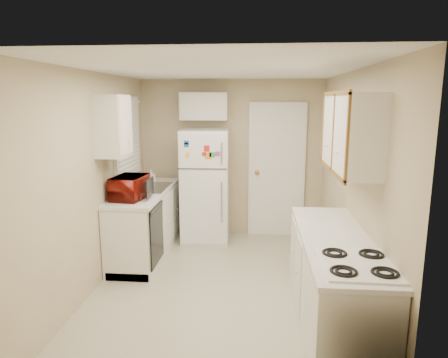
{
  "coord_description": "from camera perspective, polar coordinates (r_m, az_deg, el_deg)",
  "views": [
    {
      "loc": [
        0.39,
        -4.23,
        2.09
      ],
      "look_at": [
        0.0,
        0.5,
        1.15
      ],
      "focal_mm": 32.0,
      "sensor_mm": 36.0,
      "label": 1
    }
  ],
  "objects": [
    {
      "name": "floor",
      "position": [
        4.73,
        -0.52,
        -14.99
      ],
      "size": [
        3.8,
        3.8,
        0.0
      ],
      "primitive_type": "plane",
      "color": "beige",
      "rests_on": "ground"
    },
    {
      "name": "ceiling",
      "position": [
        4.26,
        -0.58,
        15.37
      ],
      "size": [
        3.8,
        3.8,
        0.0
      ],
      "primitive_type": "plane",
      "color": "white",
      "rests_on": "floor"
    },
    {
      "name": "wall_left",
      "position": [
        4.68,
        -17.88,
        -0.31
      ],
      "size": [
        3.8,
        3.8,
        0.0
      ],
      "primitive_type": "plane",
      "color": "tan",
      "rests_on": "floor"
    },
    {
      "name": "wall_right",
      "position": [
        4.44,
        17.76,
        -0.91
      ],
      "size": [
        3.8,
        3.8,
        0.0
      ],
      "primitive_type": "plane",
      "color": "tan",
      "rests_on": "floor"
    },
    {
      "name": "wall_back",
      "position": [
        6.21,
        1.08,
        2.96
      ],
      "size": [
        2.8,
        2.8,
        0.0
      ],
      "primitive_type": "plane",
      "color": "tan",
      "rests_on": "floor"
    },
    {
      "name": "wall_front",
      "position": [
        2.53,
        -4.59,
        -9.47
      ],
      "size": [
        2.8,
        2.8,
        0.0
      ],
      "primitive_type": "plane",
      "color": "tan",
      "rests_on": "floor"
    },
    {
      "name": "left_counter",
      "position": [
        5.59,
        -11.03,
        -6.07
      ],
      "size": [
        0.6,
        1.8,
        0.9
      ],
      "primitive_type": "cube",
      "color": "silver",
      "rests_on": "floor"
    },
    {
      "name": "dishwasher",
      "position": [
        4.95,
        -9.66,
        -7.81
      ],
      "size": [
        0.03,
        0.58,
        0.72
      ],
      "primitive_type": "cube",
      "color": "black",
      "rests_on": "floor"
    },
    {
      "name": "sink",
      "position": [
        5.62,
        -10.77,
        -1.63
      ],
      "size": [
        0.54,
        0.74,
        0.16
      ],
      "primitive_type": "cube",
      "color": "gray",
      "rests_on": "left_counter"
    },
    {
      "name": "microwave",
      "position": [
        5.01,
        -13.31,
        -1.09
      ],
      "size": [
        0.53,
        0.33,
        0.34
      ],
      "primitive_type": "imported",
      "rotation": [
        0.0,
        0.0,
        1.48
      ],
      "color": "maroon",
      "rests_on": "left_counter"
    },
    {
      "name": "soap_bottle",
      "position": [
        5.95,
        -10.37,
        0.46
      ],
      "size": [
        0.11,
        0.11,
        0.19
      ],
      "primitive_type": "imported",
      "rotation": [
        0.0,
        0.0,
        -0.38
      ],
      "color": "silver",
      "rests_on": "left_counter"
    },
    {
      "name": "window_blinds",
      "position": [
        5.59,
        -13.63,
        5.86
      ],
      "size": [
        0.1,
        0.98,
        1.08
      ],
      "primitive_type": "cube",
      "color": "silver",
      "rests_on": "wall_left"
    },
    {
      "name": "upper_cabinet_left",
      "position": [
        4.75,
        -15.61,
        7.3
      ],
      "size": [
        0.3,
        0.45,
        0.7
      ],
      "primitive_type": "cube",
      "color": "silver",
      "rests_on": "wall_left"
    },
    {
      "name": "refrigerator",
      "position": [
        5.95,
        -2.67,
        -0.97
      ],
      "size": [
        0.71,
        0.69,
        1.67
      ],
      "primitive_type": "cube",
      "rotation": [
        0.0,
        0.0,
        0.03
      ],
      "color": "white",
      "rests_on": "floor"
    },
    {
      "name": "cabinet_over_fridge",
      "position": [
        6.03,
        -2.85,
        10.33
      ],
      "size": [
        0.7,
        0.3,
        0.4
      ],
      "primitive_type": "cube",
      "color": "silver",
      "rests_on": "wall_back"
    },
    {
      "name": "interior_door",
      "position": [
        6.19,
        7.52,
        1.15
      ],
      "size": [
        0.86,
        0.06,
        2.08
      ],
      "primitive_type": "cube",
      "color": "white",
      "rests_on": "floor"
    },
    {
      "name": "right_counter",
      "position": [
        3.87,
        15.29,
        -14.31
      ],
      "size": [
        0.6,
        2.0,
        0.9
      ],
      "primitive_type": "cube",
      "color": "silver",
      "rests_on": "floor"
    },
    {
      "name": "stove",
      "position": [
        3.38,
        18.05,
        -19.52
      ],
      "size": [
        0.54,
        0.66,
        0.78
      ],
      "primitive_type": "cube",
      "rotation": [
        0.0,
        0.0,
        -0.02
      ],
      "color": "white",
      "rests_on": "floor"
    },
    {
      "name": "upper_cabinet_right",
      "position": [
        3.84,
        17.74,
        6.34
      ],
      "size": [
        0.3,
        1.2,
        0.7
      ],
      "primitive_type": "cube",
      "color": "silver",
      "rests_on": "wall_right"
    }
  ]
}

